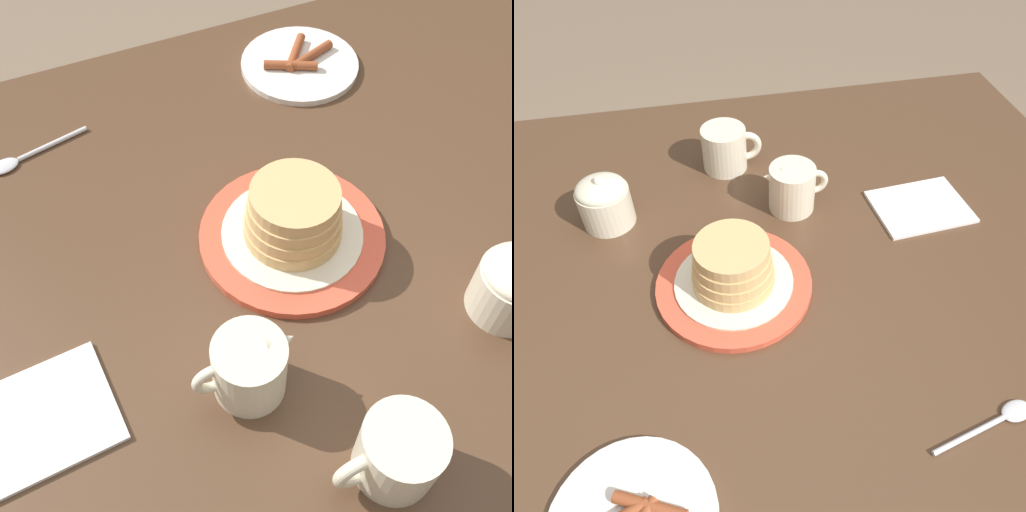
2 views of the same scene
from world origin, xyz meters
The scene contains 8 objects.
ground_plane centered at (0.00, 0.00, 0.00)m, with size 8.00×8.00×0.00m, color #7A6651.
dining_table centered at (0.00, 0.00, 0.63)m, with size 1.36×1.02×0.74m.
pancake_plate centered at (-0.02, -0.05, 0.77)m, with size 0.24×0.24×0.09m.
coffee_mug centered at (0.01, 0.26, 0.78)m, with size 0.11×0.08×0.08m.
creamer_pitcher centered at (0.10, 0.12, 0.78)m, with size 0.12×0.08×0.09m.
sugar_bowl centered at (-0.21, 0.14, 0.78)m, with size 0.09×0.09×0.10m.
napkin centered at (0.33, 0.07, 0.74)m, with size 0.17×0.14×0.01m.
spoon centered at (0.27, -0.33, 0.74)m, with size 0.15×0.05×0.01m.
Camera 2 is at (-0.07, -0.54, 1.33)m, focal length 35.00 mm.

